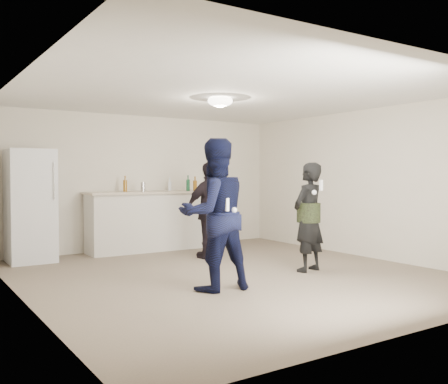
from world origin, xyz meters
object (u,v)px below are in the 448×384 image
shaker (143,187)px  man (214,214)px  counter (158,222)px  fridge (30,206)px  spectator (211,210)px  woman (309,217)px

shaker → man: bearing=-98.8°
counter → shaker: shaker is taller
shaker → man: size_ratio=0.09×
fridge → shaker: fridge is taller
spectator → woman: bearing=111.6°
fridge → woman: 4.38m
counter → spectator: (0.34, -1.33, 0.28)m
fridge → woman: bearing=-43.2°
shaker → spectator: size_ratio=0.11×
shaker → man: (-0.50, -3.23, -0.26)m
shaker → man: 3.28m
counter → man: man is taller
counter → woman: (0.93, -3.07, 0.26)m
counter → fridge: size_ratio=1.44×
shaker → woman: bearing=-67.0°
fridge → shaker: bearing=-0.7°
spectator → man: bearing=62.4°
shaker → spectator: 1.46m
counter → woman: woman is taller
counter → spectator: bearing=-75.7°
fridge → man: man is taller
fridge → spectator: bearing=-25.9°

